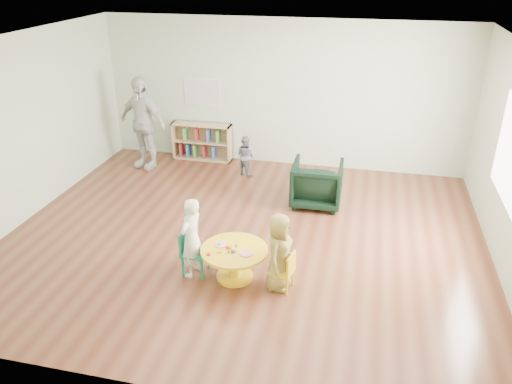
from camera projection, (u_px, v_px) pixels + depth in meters
room at (244, 114)px, 6.65m from camera, size 7.10×7.00×2.80m
activity_table at (234, 258)px, 6.39m from camera, size 0.86×0.86×0.48m
kid_chair_left at (192, 250)px, 6.50m from camera, size 0.34×0.34×0.62m
kid_chair_right at (285, 270)px, 6.18m from camera, size 0.32×0.32×0.51m
bookshelf at (202, 141)px, 10.15m from camera, size 1.20×0.30×0.75m
alphabet_poster at (202, 92)px, 9.83m from camera, size 0.74×0.01×0.54m
armchair at (317, 184)px, 8.26m from camera, size 0.82×0.84×0.75m
child_left at (191, 238)px, 6.36m from camera, size 0.36×0.45×1.09m
child_right at (279, 252)px, 6.12m from camera, size 0.39×0.54×1.02m
toddler at (245, 156)px, 9.39m from camera, size 0.47×0.44×0.77m
adult_caretaker at (142, 123)px, 9.54m from camera, size 1.13×0.72×1.79m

